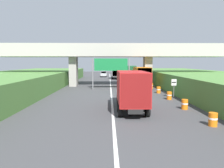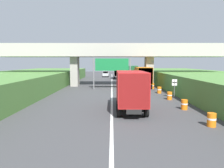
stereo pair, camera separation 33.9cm
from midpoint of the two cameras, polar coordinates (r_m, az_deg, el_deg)
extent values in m
cube|color=white|center=(30.44, 0.34, -2.03)|extent=(0.20, 97.68, 0.01)
cube|color=#ADA89E|center=(37.40, 0.29, 8.31)|extent=(40.00, 4.80, 1.10)
cube|color=#ADA89E|center=(35.25, 0.30, 10.25)|extent=(40.00, 0.36, 1.10)
cube|color=#ADA89E|center=(39.68, 0.28, 9.75)|extent=(40.00, 0.36, 1.10)
cube|color=#9F9A91|center=(37.95, -9.82, 3.40)|extent=(1.30, 2.20, 5.24)
cube|color=#9F9A91|center=(38.01, 10.38, 3.39)|extent=(1.30, 2.20, 5.24)
cylinder|color=slate|center=(32.71, -4.69, 2.83)|extent=(0.18, 0.18, 4.94)
cylinder|color=slate|center=(32.74, 5.32, 2.83)|extent=(0.18, 0.18, 4.94)
cube|color=#167238|center=(32.56, 0.32, 5.34)|extent=(5.20, 0.12, 1.90)
cube|color=white|center=(32.54, 0.32, 5.34)|extent=(4.89, 0.01, 1.67)
cylinder|color=slate|center=(25.75, 17.11, -1.26)|extent=(0.08, 0.08, 2.20)
cube|color=white|center=(25.66, 17.17, 0.40)|extent=(0.60, 0.03, 0.76)
cube|color=black|center=(25.64, 17.18, 0.40)|extent=(0.50, 0.01, 0.12)
cube|color=black|center=(55.00, 1.96, 2.15)|extent=(1.10, 7.30, 0.36)
cube|color=silver|center=(57.53, 1.87, 3.54)|extent=(2.10, 2.10, 2.10)
cube|color=#2D3842|center=(58.54, 1.84, 3.87)|extent=(1.89, 0.06, 0.90)
cube|color=silver|center=(53.88, 2.00, 3.65)|extent=(2.30, 5.20, 2.60)
cube|color=#A8A8A4|center=(51.30, 2.10, 3.55)|extent=(2.21, 0.04, 2.50)
cylinder|color=black|center=(57.58, 0.90, 2.14)|extent=(0.30, 0.96, 0.96)
cylinder|color=black|center=(57.64, 2.83, 2.14)|extent=(0.30, 0.96, 0.96)
cylinder|color=black|center=(52.51, 0.88, 1.79)|extent=(0.30, 0.96, 0.96)
cylinder|color=black|center=(52.59, 3.21, 1.78)|extent=(0.30, 0.96, 0.96)
cylinder|color=black|center=(54.20, 0.85, 1.91)|extent=(0.30, 0.96, 0.96)
cylinder|color=black|center=(54.27, 3.11, 1.91)|extent=(0.30, 0.96, 0.96)
cube|color=black|center=(53.39, 5.71, 2.02)|extent=(1.10, 7.30, 0.36)
cube|color=#236B38|center=(55.91, 5.46, 3.45)|extent=(2.10, 2.10, 2.10)
cube|color=#2D3842|center=(56.92, 5.37, 3.80)|extent=(1.89, 0.06, 0.90)
cube|color=#236B38|center=(52.27, 5.84, 3.56)|extent=(2.30, 5.20, 2.60)
cube|color=#1A502A|center=(49.71, 6.14, 3.44)|extent=(2.21, 0.04, 2.50)
cylinder|color=black|center=(55.91, 4.46, 2.01)|extent=(0.30, 0.96, 0.96)
cylinder|color=black|center=(56.09, 6.44, 2.01)|extent=(0.30, 0.96, 0.96)
cylinder|color=black|center=(50.85, 4.78, 1.64)|extent=(0.30, 0.96, 0.96)
cylinder|color=black|center=(51.07, 7.18, 1.63)|extent=(0.30, 0.96, 0.96)
cylinder|color=black|center=(52.53, 4.63, 1.77)|extent=(0.30, 0.96, 0.96)
cylinder|color=black|center=(52.74, 6.95, 1.76)|extent=(0.30, 0.96, 0.96)
cube|color=black|center=(18.61, 5.46, -5.02)|extent=(1.10, 7.30, 0.36)
cube|color=red|center=(21.00, 4.83, -0.39)|extent=(2.10, 2.10, 2.10)
cube|color=#2D3842|center=(21.98, 4.61, 0.67)|extent=(1.89, 0.06, 0.90)
cube|color=red|center=(17.36, 5.83, -0.87)|extent=(2.30, 5.20, 2.60)
cube|color=maroon|center=(14.81, 6.83, -2.02)|extent=(2.21, 0.04, 2.50)
cylinder|color=black|center=(21.14, 2.17, -4.20)|extent=(0.30, 0.96, 0.96)
cylinder|color=black|center=(21.30, 7.40, -4.17)|extent=(0.30, 0.96, 0.96)
cylinder|color=black|center=(16.16, 2.47, -7.32)|extent=(0.30, 0.96, 0.96)
cylinder|color=black|center=(16.39, 10.03, -7.22)|extent=(0.30, 0.96, 0.96)
cylinder|color=black|center=(17.81, 2.24, -6.09)|extent=(0.30, 0.96, 0.96)
cylinder|color=black|center=(18.01, 9.10, -6.02)|extent=(0.30, 0.96, 0.96)
cube|color=black|center=(35.94, 8.56, 0.16)|extent=(1.10, 7.30, 0.36)
cube|color=orange|center=(38.41, 8.02, 2.37)|extent=(2.10, 2.10, 2.10)
cube|color=#2D3842|center=(39.41, 7.82, 2.89)|extent=(1.89, 0.06, 0.90)
cube|color=orange|center=(34.79, 8.85, 2.42)|extent=(2.30, 5.20, 2.60)
cube|color=#AC5B13|center=(32.25, 9.55, 2.15)|extent=(2.21, 0.04, 2.50)
cylinder|color=black|center=(38.40, 6.55, 0.28)|extent=(0.30, 0.96, 0.96)
cylinder|color=black|center=(38.67, 9.41, 0.27)|extent=(0.30, 0.96, 0.96)
cylinder|color=black|center=(33.37, 7.37, -0.56)|extent=(0.30, 0.96, 0.96)
cylinder|color=black|center=(33.71, 10.98, -0.56)|extent=(0.30, 0.96, 0.96)
cylinder|color=black|center=(35.04, 7.02, -0.26)|extent=(0.30, 0.96, 0.96)
cylinder|color=black|center=(35.36, 10.46, -0.25)|extent=(0.30, 0.96, 0.96)
cube|color=#B2B5B7|center=(62.55, -1.53, 2.63)|extent=(1.76, 4.10, 0.76)
cube|color=#B2B5B7|center=(62.37, -1.54, 3.26)|extent=(1.56, 1.90, 0.64)
cube|color=#2D3842|center=(61.45, -1.56, 3.23)|extent=(1.44, 0.06, 0.54)
cylinder|color=black|center=(63.87, -2.23, 2.35)|extent=(0.22, 0.64, 0.64)
cylinder|color=black|center=(63.83, -0.76, 2.35)|extent=(0.22, 0.64, 0.64)
cylinder|color=black|center=(61.34, -2.33, 2.21)|extent=(0.22, 0.64, 0.64)
cylinder|color=black|center=(61.29, -0.79, 2.21)|extent=(0.22, 0.64, 0.64)
cylinder|color=orange|center=(15.29, 26.25, -8.80)|extent=(0.56, 0.56, 0.90)
cylinder|color=white|center=(15.27, 26.27, -8.54)|extent=(0.57, 0.57, 0.12)
cylinder|color=orange|center=(19.76, 19.73, -5.33)|extent=(0.56, 0.56, 0.90)
cylinder|color=white|center=(19.75, 19.74, -5.12)|extent=(0.57, 0.57, 0.12)
cylinder|color=orange|center=(24.46, 15.92, -3.12)|extent=(0.56, 0.56, 0.90)
cylinder|color=white|center=(24.45, 15.92, -2.95)|extent=(0.57, 0.57, 0.12)
cylinder|color=orange|center=(29.25, 13.21, -1.62)|extent=(0.56, 0.56, 0.90)
cylinder|color=white|center=(29.24, 13.21, -1.48)|extent=(0.57, 0.57, 0.12)
cylinder|color=orange|center=(34.10, 11.33, -0.54)|extent=(0.56, 0.56, 0.90)
cylinder|color=white|center=(34.09, 11.34, -0.42)|extent=(0.57, 0.57, 0.12)
camera|label=1|loc=(0.17, -89.54, 0.05)|focal=33.38mm
camera|label=2|loc=(0.17, 90.46, -0.05)|focal=33.38mm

